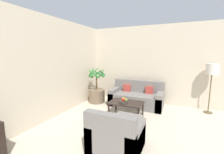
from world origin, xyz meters
name	(u,v)px	position (x,y,z in m)	size (l,w,h in m)	color
wall_back	(180,66)	(0.00, 6.68, 1.35)	(7.81, 0.06, 2.70)	beige
wall_left	(15,73)	(-3.13, 3.33, 1.35)	(0.06, 8.25, 2.70)	beige
potted_palm	(97,91)	(-2.68, 5.90, 0.41)	(0.70, 0.70, 1.33)	brown
sofa_loveseat	(136,98)	(-1.28, 6.12, 0.28)	(1.73, 0.80, 0.83)	slate
floor_lamp	(212,72)	(0.84, 6.38, 1.24)	(0.33, 0.33, 1.46)	brown
coffee_table	(126,104)	(-1.33, 5.18, 0.35)	(0.93, 0.60, 0.40)	black
fruit_bowl	(124,102)	(-1.38, 5.12, 0.42)	(0.24, 0.24, 0.05)	#42382D
apple_red	(123,100)	(-1.38, 5.08, 0.49)	(0.08, 0.08, 0.08)	red
apple_green	(126,100)	(-1.30, 5.11, 0.49)	(0.08, 0.08, 0.08)	olive
orange_fruit	(123,99)	(-1.40, 5.17, 0.49)	(0.08, 0.08, 0.08)	orange
armchair	(116,136)	(-1.00, 3.65, 0.27)	(0.88, 0.80, 0.80)	slate
ottoman	(128,124)	(-1.02, 4.38, 0.17)	(0.62, 0.47, 0.35)	slate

